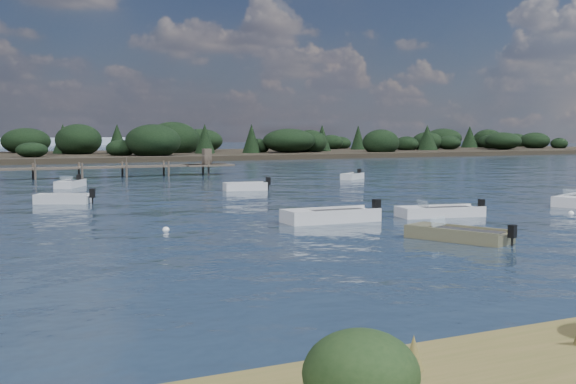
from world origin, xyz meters
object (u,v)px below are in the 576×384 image
dinghy_near_olive (458,237)px  dinghy_mid_grey (330,218)px  tender_far_grey_b (352,178)px  tender_far_white (245,188)px  dinghy_extra_a (70,185)px  dinghy_mid_white_a (439,214)px  tender_far_grey (63,201)px

dinghy_near_olive → dinghy_mid_grey: bearing=102.5°
tender_far_grey_b → tender_far_white: bearing=-152.3°
dinghy_near_olive → dinghy_extra_a: dinghy_extra_a is taller
dinghy_extra_a → dinghy_mid_white_a: bearing=-64.7°
tender_far_white → tender_far_grey_b: size_ratio=1.16×
dinghy_extra_a → dinghy_mid_grey: (7.60, -28.88, 0.02)m
dinghy_mid_white_a → tender_far_grey_b: bearing=67.2°
dinghy_near_olive → dinghy_mid_white_a: 8.43m
tender_far_grey → dinghy_mid_grey: size_ratio=0.70×
dinghy_near_olive → dinghy_mid_white_a: (4.63, 7.05, 0.00)m
dinghy_mid_white_a → tender_far_grey: bearing=136.0°
dinghy_extra_a → dinghy_mid_grey: 29.86m
tender_far_grey_b → dinghy_extra_a: dinghy_extra_a is taller
tender_far_white → tender_far_grey: (-14.17, -4.12, -0.01)m
dinghy_near_olive → dinghy_extra_a: (-9.29, 36.50, 0.01)m
dinghy_near_olive → tender_far_grey_b: (16.26, 34.70, 0.02)m
tender_far_white → dinghy_extra_a: (-11.39, 9.24, -0.02)m
tender_far_white → tender_far_grey_b: tender_far_white is taller
tender_far_grey_b → dinghy_mid_white_a: bearing=-112.8°
tender_far_grey → dinghy_mid_grey: (10.37, -15.52, 0.01)m
tender_far_grey_b → tender_far_grey: size_ratio=0.87×
dinghy_near_olive → dinghy_mid_grey: dinghy_mid_grey is taller
dinghy_mid_white_a → tender_far_grey: (-16.69, 16.10, 0.02)m
tender_far_grey → dinghy_near_olive: bearing=-62.5°
dinghy_mid_white_a → tender_far_white: bearing=97.1°
dinghy_near_olive → dinghy_mid_white_a: size_ratio=0.93×
dinghy_near_olive → tender_far_white: (2.10, 27.27, 0.03)m
tender_far_grey_b → dinghy_mid_grey: dinghy_mid_grey is taller
tender_far_grey_b → dinghy_mid_white_a: size_ratio=0.64×
dinghy_mid_white_a → tender_far_grey: 23.19m
tender_far_white → tender_far_grey: size_ratio=1.01×
dinghy_extra_a → tender_far_grey: (-2.77, -13.36, 0.01)m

